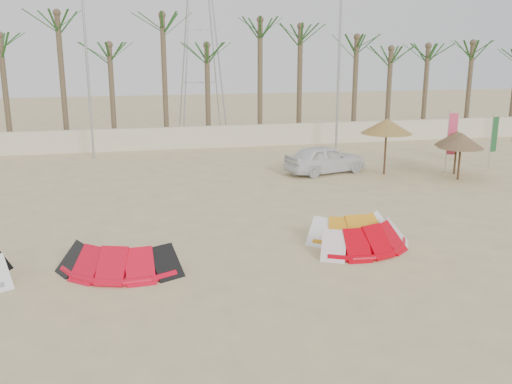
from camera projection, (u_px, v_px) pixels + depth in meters
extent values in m
plane|color=#DAC380|center=(310.00, 307.00, 13.53)|extent=(120.00, 120.00, 0.00)
cube|color=beige|center=(198.00, 137.00, 34.16)|extent=(60.00, 0.30, 1.30)
cylinder|color=brown|center=(128.00, 93.00, 34.09)|extent=(0.32, 0.32, 6.50)
ellipsoid|color=#194719|center=(125.00, 36.00, 33.27)|extent=(4.00, 4.00, 2.40)
cylinder|color=brown|center=(289.00, 90.00, 36.18)|extent=(0.32, 0.32, 6.50)
ellipsoid|color=#194719|center=(289.00, 37.00, 35.36)|extent=(4.00, 4.00, 2.40)
cylinder|color=brown|center=(432.00, 87.00, 38.27)|extent=(0.32, 0.32, 6.50)
ellipsoid|color=#194719|center=(436.00, 37.00, 37.46)|extent=(4.00, 4.00, 2.40)
cylinder|color=#A5A8AD|center=(86.00, 55.00, 29.80)|extent=(0.14, 0.14, 11.00)
cylinder|color=#A5A8AD|center=(339.00, 54.00, 32.73)|extent=(0.14, 0.14, 11.00)
cube|color=white|center=(2.00, 271.00, 14.99)|extent=(0.88, 1.22, 0.40)
cylinder|color=red|center=(119.00, 271.00, 15.43)|extent=(2.96, 1.12, 0.20)
cube|color=black|center=(66.00, 268.00, 15.20)|extent=(0.91, 1.23, 0.40)
cube|color=black|center=(169.00, 260.00, 15.78)|extent=(0.91, 1.23, 0.40)
cylinder|color=#C9000D|center=(366.00, 248.00, 17.16)|extent=(2.79, 1.09, 0.20)
cube|color=silver|center=(325.00, 245.00, 16.95)|extent=(0.92, 1.23, 0.40)
cube|color=silver|center=(405.00, 239.00, 17.49)|extent=(0.92, 1.23, 0.40)
cylinder|color=orange|center=(352.00, 238.00, 18.08)|extent=(2.59, 0.38, 0.20)
cube|color=white|center=(316.00, 235.00, 17.89)|extent=(0.67, 1.14, 0.40)
cube|color=white|center=(385.00, 230.00, 18.37)|extent=(0.67, 1.14, 0.40)
cylinder|color=#4C331E|center=(385.00, 148.00, 27.05)|extent=(0.10, 0.10, 2.57)
cone|color=#A7813E|center=(387.00, 126.00, 26.79)|extent=(2.42, 2.42, 0.70)
cylinder|color=#4C331E|center=(460.00, 158.00, 25.98)|extent=(0.10, 0.10, 2.08)
cone|color=brown|center=(461.00, 140.00, 25.79)|extent=(2.05, 2.05, 0.70)
cylinder|color=#4C331E|center=(456.00, 154.00, 27.13)|extent=(0.10, 0.10, 1.99)
cone|color=brown|center=(457.00, 138.00, 26.95)|extent=(2.08, 2.08, 0.70)
cylinder|color=#A5A8AD|center=(447.00, 142.00, 27.28)|extent=(0.04, 0.04, 3.06)
cube|color=#E53E61|center=(452.00, 134.00, 27.23)|extent=(0.41, 0.14, 1.99)
cylinder|color=#A5A8AD|center=(491.00, 141.00, 28.50)|extent=(0.04, 0.04, 2.70)
cube|color=#1C5127|center=(495.00, 135.00, 28.47)|extent=(0.41, 0.13, 1.76)
imported|color=white|center=(325.00, 159.00, 27.47)|extent=(4.33, 2.61, 1.38)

